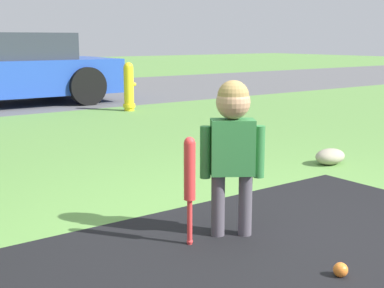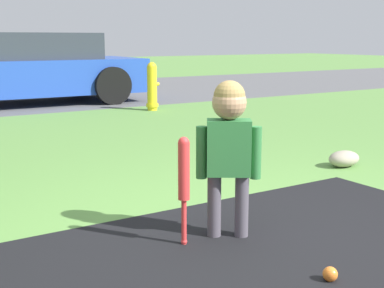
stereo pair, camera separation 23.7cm
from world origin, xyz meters
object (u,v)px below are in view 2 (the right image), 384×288
Objects in this scene: sports_ball at (330,274)px; parked_car at (32,70)px; child at (229,137)px; fire_hydrant at (152,87)px; baseball_bat at (184,176)px.

parked_car reaches higher than sports_ball.
child reaches higher than fire_hydrant.
sports_ball is at bearing -51.50° from child.
child is at bearing -113.88° from fire_hydrant.
fire_hydrant is (2.37, 5.35, -0.22)m from child.
fire_hydrant is at bearing 125.76° from parked_car.
fire_hydrant is 2.49m from parked_car.
sports_ball is at bearing 85.50° from parked_car.
parked_car is at bearing 83.55° from sports_ball.
baseball_bat is 8.52× the size of sports_ball.
child is 5.85m from fire_hydrant.
child is 12.60× the size of sports_ball.
child reaches higher than baseball_bat.
child is 0.23× the size of parked_car.
sports_ball is 6.54m from fire_hydrant.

